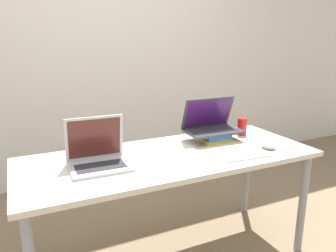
{
  "coord_description": "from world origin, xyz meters",
  "views": [
    {
      "loc": [
        -0.8,
        -1.31,
        1.39
      ],
      "look_at": [
        -0.02,
        0.35,
        0.89
      ],
      "focal_mm": 35.0,
      "sensor_mm": 36.0,
      "label": 1
    }
  ],
  "objects": [
    {
      "name": "wireless_keyboard",
      "position": [
        0.38,
        0.14,
        0.72
      ],
      "size": [
        0.29,
        0.15,
        0.01
      ],
      "color": "white",
      "rests_on": "desk"
    },
    {
      "name": "desk",
      "position": [
        0.0,
        0.35,
        0.64
      ],
      "size": [
        1.76,
        0.69,
        0.71
      ],
      "color": "beige",
      "rests_on": "ground_plane"
    },
    {
      "name": "wall_back",
      "position": [
        0.0,
        1.86,
        1.35
      ],
      "size": [
        8.0,
        0.05,
        2.7
      ],
      "color": "silver",
      "rests_on": "ground_plane"
    },
    {
      "name": "mouse",
      "position": [
        0.6,
        0.19,
        0.73
      ],
      "size": [
        0.06,
        0.11,
        0.04
      ],
      "color": "#B2B2B7",
      "rests_on": "desk"
    },
    {
      "name": "book_stack",
      "position": [
        0.39,
        0.5,
        0.74
      ],
      "size": [
        0.2,
        0.25,
        0.06
      ],
      "color": "gold",
      "rests_on": "desk"
    },
    {
      "name": "notepad",
      "position": [
        0.71,
        0.26,
        0.72
      ],
      "size": [
        0.22,
        0.3,
        0.01
      ],
      "color": "white",
      "rests_on": "desk"
    },
    {
      "name": "soda_can",
      "position": [
        0.65,
        0.51,
        0.77
      ],
      "size": [
        0.07,
        0.07,
        0.12
      ],
      "color": "red",
      "rests_on": "desk"
    },
    {
      "name": "laptop_left",
      "position": [
        -0.43,
        0.36,
        0.77
      ],
      "size": [
        0.33,
        0.27,
        0.27
      ],
      "color": "#B2B2B7",
      "rests_on": "desk"
    },
    {
      "name": "laptop_on_books",
      "position": [
        0.39,
        0.51,
        0.82
      ],
      "size": [
        0.38,
        0.24,
        0.23
      ],
      "color": "#333338",
      "rests_on": "book_stack"
    }
  ]
}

